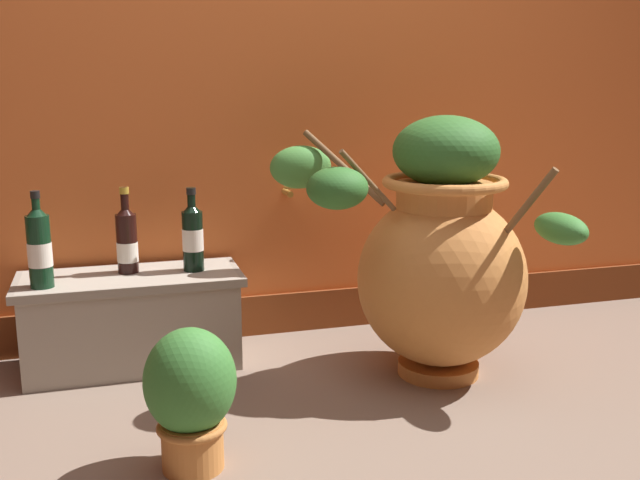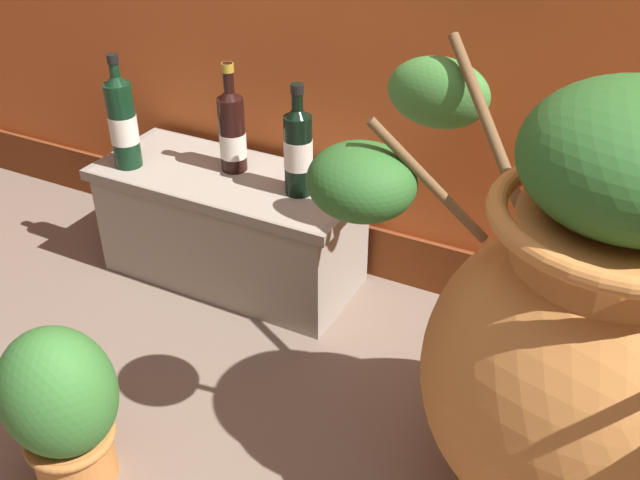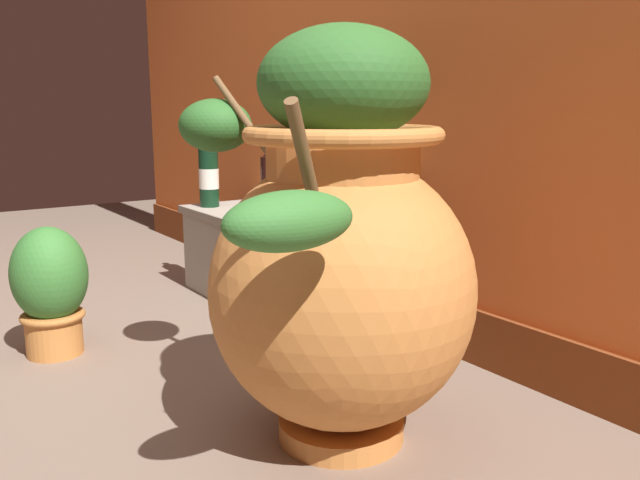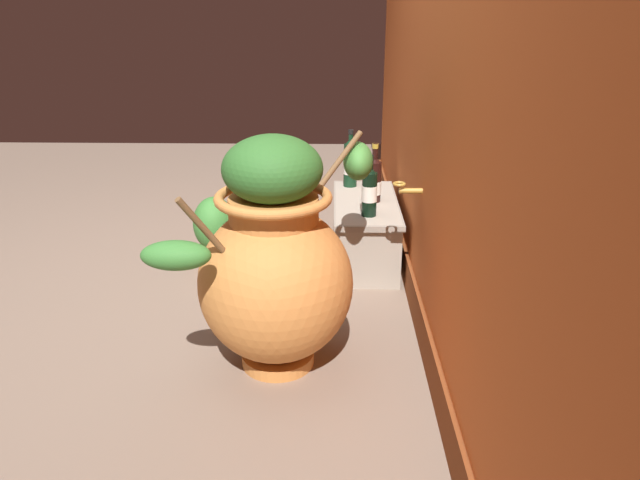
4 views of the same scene
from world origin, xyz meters
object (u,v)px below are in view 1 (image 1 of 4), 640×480
object	(u,v)px
wine_bottle_left	(127,239)
potted_shrub	(191,394)
wine_bottle_middle	(193,235)
terracotta_urn	(439,257)
wine_bottle_right	(39,246)

from	to	relation	value
wine_bottle_left	potted_shrub	distance (m)	0.89
wine_bottle_left	wine_bottle_middle	bearing A→B (deg)	-9.31
terracotta_urn	potted_shrub	distance (m)	1.02
terracotta_urn	wine_bottle_middle	xyz separation A→B (m)	(-0.79, 0.39, 0.04)
wine_bottle_middle	potted_shrub	distance (m)	0.85
terracotta_urn	wine_bottle_left	xyz separation A→B (m)	(-1.02, 0.43, 0.04)
wine_bottle_left	wine_bottle_middle	world-z (taller)	wine_bottle_left
wine_bottle_right	potted_shrub	distance (m)	0.87
wine_bottle_middle	wine_bottle_left	bearing A→B (deg)	170.69
wine_bottle_middle	wine_bottle_right	xyz separation A→B (m)	(-0.52, -0.08, 0.01)
terracotta_urn	wine_bottle_right	world-z (taller)	terracotta_urn
wine_bottle_left	wine_bottle_right	distance (m)	0.31
wine_bottle_right	wine_bottle_middle	bearing A→B (deg)	8.93
wine_bottle_middle	wine_bottle_right	size ratio (longest dim) A/B	0.93
wine_bottle_left	terracotta_urn	bearing A→B (deg)	-22.75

